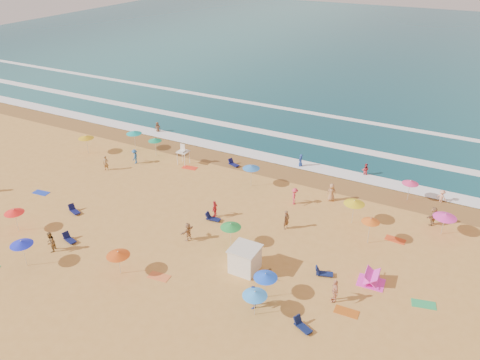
% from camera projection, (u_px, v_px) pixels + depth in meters
% --- Properties ---
extents(ground, '(220.00, 220.00, 0.00)m').
position_uv_depth(ground, '(237.00, 229.00, 42.17)').
color(ground, gold).
rests_on(ground, ground).
extents(ocean, '(220.00, 140.00, 0.18)m').
position_uv_depth(ocean, '(408.00, 49.00, 107.83)').
color(ocean, '#0C4756').
rests_on(ocean, ground).
extents(wet_sand, '(220.00, 220.00, 0.00)m').
position_uv_depth(wet_sand, '(290.00, 173.00, 51.94)').
color(wet_sand, olive).
rests_on(wet_sand, ground).
extents(surf_foam, '(200.00, 18.70, 0.05)m').
position_uv_depth(surf_foam, '(317.00, 144.00, 58.79)').
color(surf_foam, white).
rests_on(surf_foam, ground).
extents(cabana, '(2.00, 2.00, 2.00)m').
position_uv_depth(cabana, '(245.00, 260.00, 36.63)').
color(cabana, white).
rests_on(cabana, ground).
extents(cabana_roof, '(2.20, 2.20, 0.12)m').
position_uv_depth(cabana_roof, '(245.00, 249.00, 36.13)').
color(cabana_roof, silver).
rests_on(cabana_roof, cabana).
extents(bicycle, '(0.88, 1.85, 0.94)m').
position_uv_depth(bicycle, '(265.00, 274.00, 35.86)').
color(bicycle, black).
rests_on(bicycle, ground).
extents(lifeguard_stand, '(1.20, 1.20, 2.10)m').
position_uv_depth(lifeguard_stand, '(183.00, 156.00, 53.59)').
color(lifeguard_stand, white).
rests_on(lifeguard_stand, ground).
extents(beach_umbrellas, '(61.42, 26.64, 0.78)m').
position_uv_depth(beach_umbrellas, '(262.00, 209.00, 41.22)').
color(beach_umbrellas, yellow).
rests_on(beach_umbrellas, ground).
extents(loungers, '(46.43, 20.82, 0.34)m').
position_uv_depth(loungers, '(283.00, 253.00, 38.75)').
color(loungers, '#0F134D').
rests_on(loungers, ground).
extents(towels, '(56.83, 23.93, 0.03)m').
position_uv_depth(towels, '(220.00, 250.00, 39.31)').
color(towels, red).
rests_on(towels, ground).
extents(popup_tents, '(11.62, 7.06, 1.20)m').
position_uv_depth(popup_tents, '(443.00, 275.00, 35.56)').
color(popup_tents, '#FF38D3').
rests_on(popup_tents, ground).
extents(beachgoers, '(42.78, 27.01, 2.15)m').
position_uv_depth(beachgoers, '(251.00, 202.00, 44.79)').
color(beachgoers, brown).
rests_on(beachgoers, ground).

